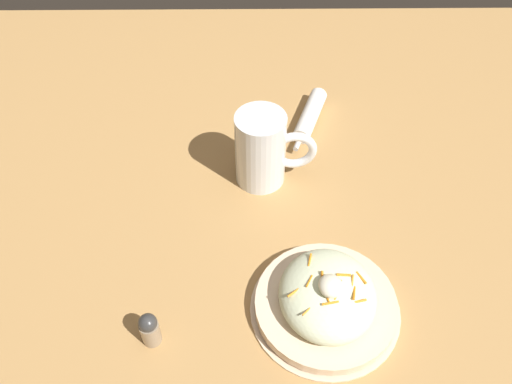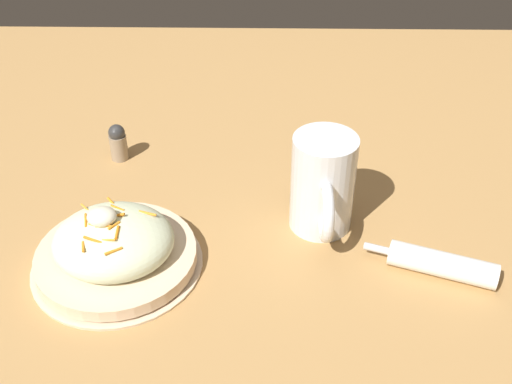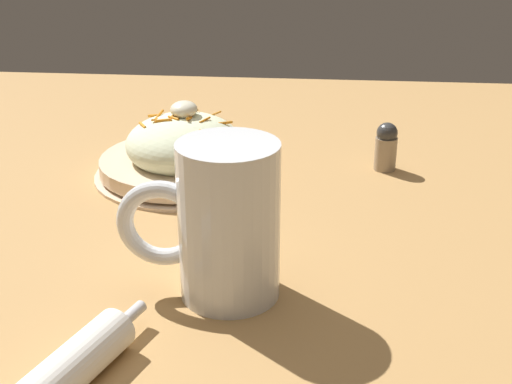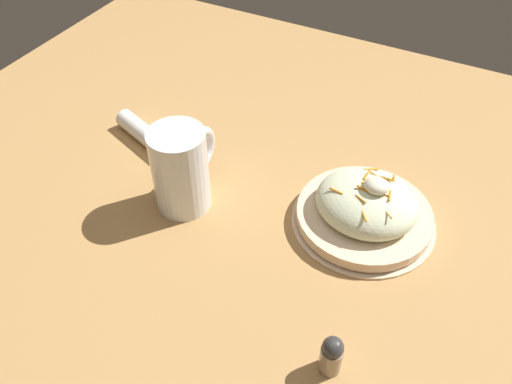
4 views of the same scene
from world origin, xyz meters
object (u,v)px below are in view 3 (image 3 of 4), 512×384
(salad_plate, at_px, (184,153))
(napkin_roll, at_px, (62,376))
(beer_mug, at_px, (225,231))
(salt_shaker, at_px, (386,146))

(salad_plate, bearing_deg, napkin_roll, -1.06)
(salad_plate, xyz_separation_m, beer_mug, (0.29, 0.09, 0.03))
(napkin_roll, distance_m, salt_shaker, 0.57)
(salt_shaker, bearing_deg, napkin_roll, -29.19)
(beer_mug, xyz_separation_m, napkin_roll, (0.16, -0.10, -0.05))
(beer_mug, bearing_deg, salt_shaker, 152.78)
(beer_mug, bearing_deg, salad_plate, -161.84)
(salt_shaker, bearing_deg, beer_mug, -27.22)
(beer_mug, distance_m, napkin_roll, 0.19)
(napkin_roll, height_order, salt_shaker, salt_shaker)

